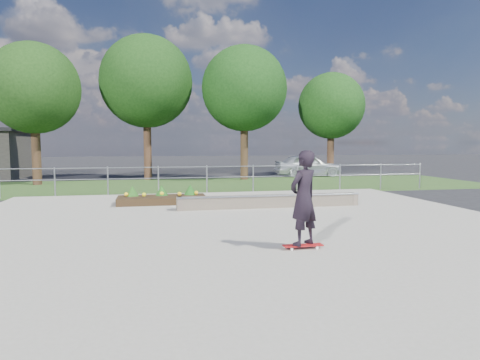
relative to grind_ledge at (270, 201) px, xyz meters
name	(u,v)px	position (x,y,z in m)	size (l,w,h in m)	color
ground	(244,229)	(-1.49, -2.96, -0.26)	(120.00, 120.00, 0.00)	black
grass_verge	(198,186)	(-1.49, 8.04, -0.25)	(30.00, 8.00, 0.02)	#27431A
concrete_slab	(244,228)	(-1.49, -2.96, -0.23)	(15.00, 15.00, 0.06)	gray
fence	(207,176)	(-1.49, 4.54, 0.51)	(20.06, 0.06, 1.20)	gray
tree_far_left	(34,89)	(-9.49, 10.04, 4.59)	(4.55, 4.55, 7.15)	black
tree_mid_left	(146,82)	(-3.99, 12.04, 5.34)	(5.25, 5.25, 8.25)	#341E15
tree_mid_right	(244,89)	(1.51, 11.04, 4.97)	(4.90, 4.90, 7.70)	#301F13
tree_far_right	(331,106)	(7.51, 12.54, 4.21)	(4.20, 4.20, 6.60)	black
grind_ledge	(270,201)	(0.00, 0.00, 0.00)	(6.00, 0.44, 0.43)	brown
planter_bed	(162,198)	(-3.41, 1.68, -0.02)	(3.00, 1.20, 0.61)	black
skateboarder	(304,198)	(-0.82, -5.38, 0.80)	(0.81, 0.73, 1.95)	silver
parked_car	(308,165)	(6.00, 12.58, 0.45)	(1.69, 4.20, 1.43)	silver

